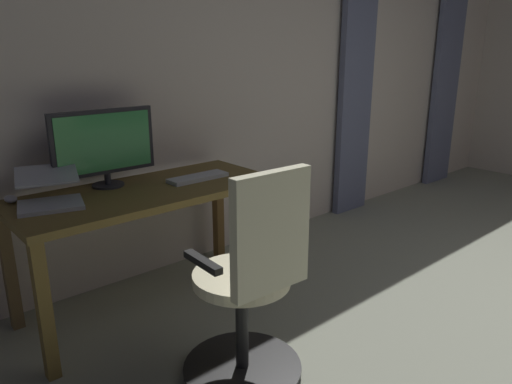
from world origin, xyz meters
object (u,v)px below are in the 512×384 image
Objects in this scene: desk at (148,205)px; office_chair at (251,290)px; computer_mouse at (11,199)px; computer_monitor at (104,145)px; computer_keyboard at (198,178)px; laptop at (49,194)px.

office_chair is at bearing 89.06° from desk.
computer_mouse is (0.63, -1.16, 0.27)m from office_chair.
office_chair is at bearing 118.58° from computer_mouse.
computer_mouse reaches higher than desk.
computer_monitor reaches higher than computer_mouse.
laptop is at bearing -6.24° from computer_keyboard.
desk is at bearing -3.78° from computer_keyboard.
computer_monitor is (0.14, -0.20, 0.34)m from desk.
office_chair is 2.43× the size of laptop.
laptop is 0.22m from computer_mouse.
computer_mouse is (0.51, -0.04, -0.22)m from computer_monitor.
laptop is at bearing 19.86° from computer_monitor.
desk is 0.70m from computer_mouse.
laptop is (0.49, -0.99, 0.31)m from office_chair.
computer_monitor is at bearing -25.58° from computer_keyboard.
computer_keyboard is 0.88× the size of laptop.
computer_keyboard is at bearing 71.20° from office_chair.
computer_keyboard is 3.75× the size of computer_mouse.
office_chair is (0.02, 0.92, -0.16)m from desk.
computer_monitor is (0.12, -1.12, 0.50)m from office_chair.
computer_monitor is 1.58× the size of computer_keyboard.
computer_keyboard is at bearing 154.42° from computer_monitor.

